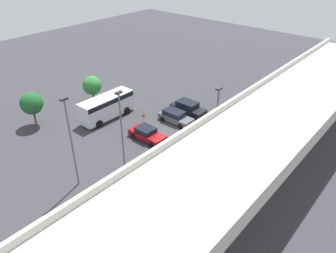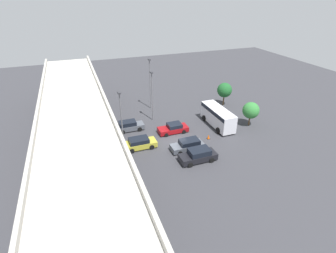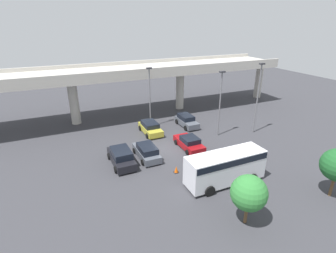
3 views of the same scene
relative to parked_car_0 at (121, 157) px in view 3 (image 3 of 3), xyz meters
The scene contains 13 objects.
ground_plane 5.56m from the parked_car_0, ahead, with size 107.31×107.31×0.00m, color #38383D.
highway_overpass 16.00m from the parked_car_0, 68.76° to the left, with size 51.38×7.95×7.80m.
parked_car_0 is the anchor object (origin of this frame).
parked_car_1 2.85m from the parked_car_0, ahead, with size 2.09×4.58×1.50m.
parked_car_2 8.39m from the parked_car_0, 48.37° to the left, with size 2.17×4.53×1.50m.
parked_car_3 8.13m from the parked_car_0, ahead, with size 2.16×4.60×1.44m.
parked_car_4 12.85m from the parked_car_0, 30.32° to the left, with size 2.00×4.35×1.57m.
shuttle_bus 10.60m from the parked_car_0, 42.93° to the right, with size 7.46×2.58×2.96m.
lamp_post_near_aisle 11.25m from the parked_car_0, 52.55° to the left, with size 0.70×0.35×8.22m.
lamp_post_mid_lot 18.70m from the parked_car_0, ahead, with size 0.70×0.35×9.10m.
lamp_post_by_overpass 14.01m from the parked_car_0, ahead, with size 0.70×0.35×8.31m.
tree_front_left 13.67m from the parked_car_0, 63.33° to the right, with size 2.64×2.64×3.94m.
traffic_cone 5.90m from the parked_car_0, 41.14° to the right, with size 0.44×0.44×0.70m.
Camera 3 is at (-10.85, -24.58, 13.97)m, focal length 28.00 mm.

